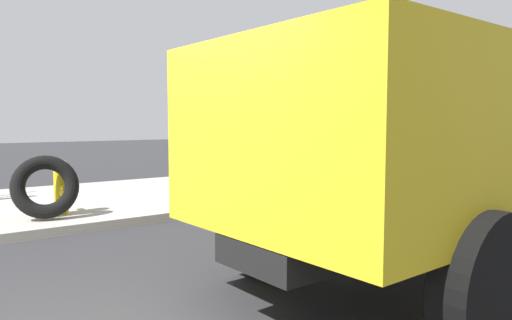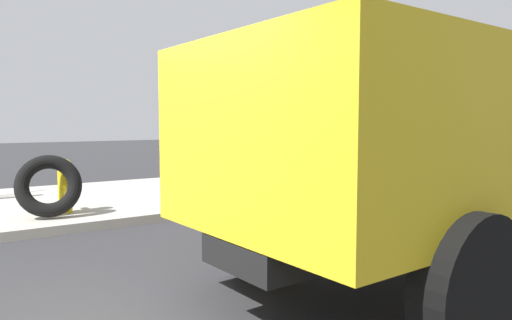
# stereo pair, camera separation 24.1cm
# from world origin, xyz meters

# --- Properties ---
(fire_hydrant) EXTENTS (0.26, 0.59, 0.94)m
(fire_hydrant) POSITION_xyz_m (0.95, 5.04, 0.65)
(fire_hydrant) COLOR yellow
(fire_hydrant) RESTS_ON sidewalk_curb
(loose_tire) EXTENTS (1.13, 0.74, 1.06)m
(loose_tire) POSITION_xyz_m (0.62, 4.72, 0.68)
(loose_tire) COLOR black
(loose_tire) RESTS_ON sidewalk_curb
(stop_sign) EXTENTS (0.76, 0.08, 2.31)m
(stop_sign) POSITION_xyz_m (4.27, 4.73, 1.75)
(stop_sign) COLOR gray
(stop_sign) RESTS_ON sidewalk_curb
(dump_truck_yellow) EXTENTS (7.07, 2.96, 3.00)m
(dump_truck_yellow) POSITION_xyz_m (4.58, -0.41, 1.61)
(dump_truck_yellow) COLOR gold
(dump_truck_yellow) RESTS_ON ground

